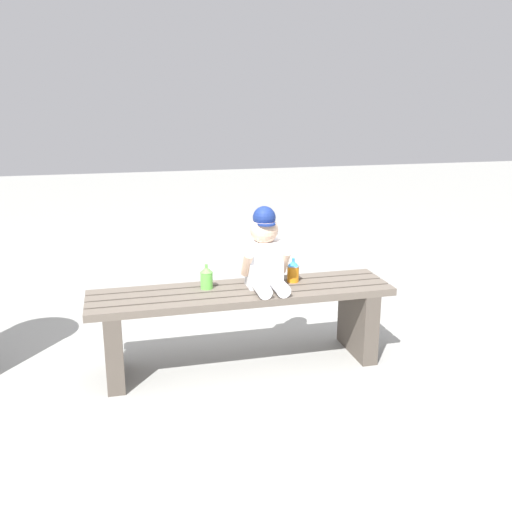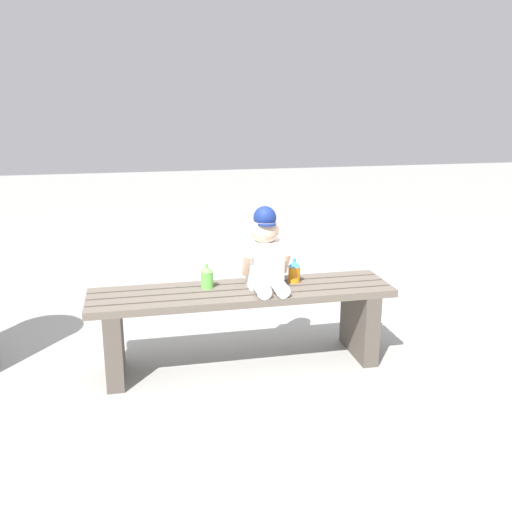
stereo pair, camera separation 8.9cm
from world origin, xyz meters
name	(u,v)px [view 2 (the right image)]	position (x,y,z in m)	size (l,w,h in m)	color
ground_plane	(242,364)	(0.00, 0.00, 0.00)	(16.00, 16.00, 0.00)	#999993
park_bench	(242,314)	(0.00, 0.00, 0.27)	(1.49, 0.35, 0.40)	#60564C
child_figure	(266,253)	(0.12, 0.01, 0.58)	(0.23, 0.27, 0.40)	white
sippy_cup_left	(207,277)	(-0.16, 0.06, 0.46)	(0.06, 0.06, 0.12)	#66CC4C
sippy_cup_right	(294,271)	(0.28, 0.06, 0.46)	(0.06, 0.06, 0.12)	orange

